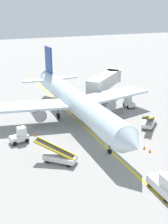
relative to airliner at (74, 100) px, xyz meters
name	(u,v)px	position (x,y,z in m)	size (l,w,h in m)	color
ground_plane	(114,146)	(0.63, -10.63, -3.42)	(300.00, 300.00, 0.00)	gray
taxi_line_yellow	(91,133)	(-0.04, -5.63, -3.41)	(0.30, 80.00, 0.01)	yellow
airliner	(74,100)	(0.00, 0.00, 0.00)	(28.53, 35.34, 10.10)	silver
jet_bridge	(107,80)	(11.18, 8.14, 0.12)	(11.65, 9.79, 4.85)	beige
pushback_tug	(167,184)	(-0.33, -21.13, -2.42)	(2.22, 3.76, 2.20)	silver
baggage_tug_near_wing	(20,136)	(-9.84, -3.90, -2.49)	(2.50, 1.51, 2.10)	silver
baggage_tug_by_cargo_door	(129,102)	(11.54, 1.01, -2.49)	(1.67, 2.58, 2.10)	silver
belt_loader_forward_hold	(149,122)	(8.86, -7.79, -2.64)	(4.75, 4.00, 2.59)	silver
belt_loader_aft_hold	(59,156)	(-7.22, -11.03, -2.64)	(4.33, 4.50, 2.59)	silver
ground_crew_marshaller	(118,132)	(2.38, -8.89, -2.51)	(0.36, 0.24, 1.70)	#26262D
safety_cone_nose_left	(148,135)	(6.40, -10.57, -3.20)	(0.36, 0.36, 0.44)	orange
safety_cone_nose_right	(144,148)	(3.59, -13.13, -3.20)	(0.36, 0.36, 0.44)	orange
safety_cone_wingtip_left	(35,135)	(-7.51, -3.01, -3.20)	(0.36, 0.36, 0.44)	orange
safety_cone_wingtip_right	(99,111)	(5.29, 1.10, -3.20)	(0.36, 0.36, 0.44)	orange
safety_cone_tail_area	(150,151)	(3.68, -14.11, -3.20)	(0.36, 0.36, 0.44)	orange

